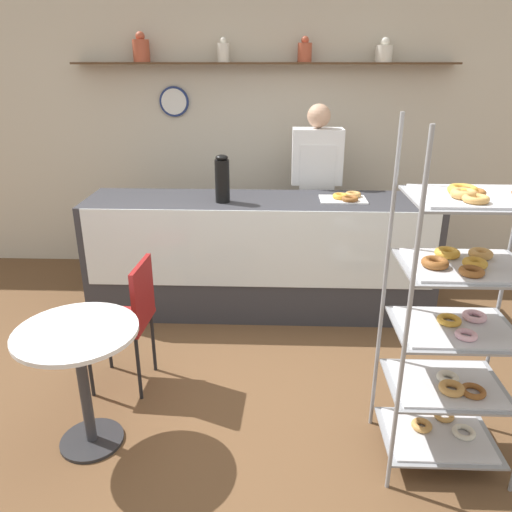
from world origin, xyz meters
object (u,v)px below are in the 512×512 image
cafe_table (80,360)px  coffee_carafe (222,179)px  donut_tray_counter (346,197)px  person_worker (316,191)px  cafe_chair (131,312)px  pastry_rack (457,321)px

cafe_table → coffee_carafe: 1.85m
coffee_carafe → donut_tray_counter: (1.00, 0.10, -0.16)m
person_worker → donut_tray_counter: person_worker is taller
coffee_carafe → donut_tray_counter: size_ratio=1.01×
person_worker → coffee_carafe: person_worker is taller
person_worker → cafe_chair: (-1.29, -1.69, -0.39)m
cafe_chair → coffee_carafe: 1.33m
pastry_rack → cafe_chair: size_ratio=2.07×
person_worker → donut_tray_counter: 0.57m
person_worker → cafe_table: bearing=-122.1°
cafe_table → coffee_carafe: (0.62, 1.63, 0.63)m
cafe_table → donut_tray_counter: (1.62, 1.73, 0.46)m
pastry_rack → donut_tray_counter: 1.79m
coffee_carafe → cafe_chair: bearing=-115.2°
person_worker → cafe_table: 2.69m
cafe_table → donut_tray_counter: bearing=46.9°
person_worker → cafe_chair: person_worker is taller
coffee_carafe → donut_tray_counter: 1.02m
donut_tray_counter → person_worker: bearing=111.1°
pastry_rack → person_worker: bearing=103.3°
cafe_chair → coffee_carafe: (0.50, 1.06, 0.63)m
pastry_rack → donut_tray_counter: (-0.33, 1.75, 0.17)m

